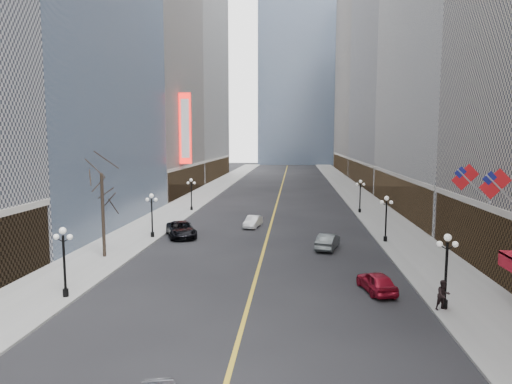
% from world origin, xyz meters
% --- Properties ---
extents(sidewalk_east, '(6.00, 230.00, 0.15)m').
position_xyz_m(sidewalk_east, '(14.00, 70.00, 0.07)').
color(sidewalk_east, gray).
rests_on(sidewalk_east, ground).
extents(sidewalk_west, '(6.00, 230.00, 0.15)m').
position_xyz_m(sidewalk_west, '(-14.00, 70.00, 0.07)').
color(sidewalk_west, gray).
rests_on(sidewalk_west, ground).
extents(lane_line, '(0.25, 200.00, 0.02)m').
position_xyz_m(lane_line, '(0.00, 80.00, 0.01)').
color(lane_line, gold).
rests_on(lane_line, ground).
extents(bldg_east_c, '(26.60, 40.60, 48.80)m').
position_xyz_m(bldg_east_c, '(29.88, 106.00, 24.18)').
color(bldg_east_c, '#969699').
rests_on(bldg_east_c, ground).
extents(bldg_east_d, '(26.60, 46.60, 62.80)m').
position_xyz_m(bldg_east_d, '(29.90, 149.00, 31.17)').
color(bldg_east_d, gray).
rests_on(bldg_east_d, ground).
extents(bldg_west_c, '(26.60, 30.60, 50.80)m').
position_xyz_m(bldg_west_c, '(-29.88, 87.00, 25.19)').
color(bldg_west_c, gray).
rests_on(bldg_west_c, ground).
extents(bldg_west_d, '(26.60, 38.60, 72.80)m').
position_xyz_m(bldg_west_d, '(-29.92, 121.00, 36.17)').
color(bldg_west_d, beige).
rests_on(bldg_west_d, ground).
extents(streetlamp_east_1, '(1.26, 0.44, 4.52)m').
position_xyz_m(streetlamp_east_1, '(11.80, 30.00, 2.90)').
color(streetlamp_east_1, black).
rests_on(streetlamp_east_1, sidewalk_east).
extents(streetlamp_east_2, '(1.26, 0.44, 4.52)m').
position_xyz_m(streetlamp_east_2, '(11.80, 48.00, 2.90)').
color(streetlamp_east_2, black).
rests_on(streetlamp_east_2, sidewalk_east).
extents(streetlamp_east_3, '(1.26, 0.44, 4.52)m').
position_xyz_m(streetlamp_east_3, '(11.80, 66.00, 2.90)').
color(streetlamp_east_3, black).
rests_on(streetlamp_east_3, sidewalk_east).
extents(streetlamp_west_1, '(1.26, 0.44, 4.52)m').
position_xyz_m(streetlamp_west_1, '(-11.80, 30.00, 2.90)').
color(streetlamp_west_1, black).
rests_on(streetlamp_west_1, sidewalk_west).
extents(streetlamp_west_2, '(1.26, 0.44, 4.52)m').
position_xyz_m(streetlamp_west_2, '(-11.80, 48.00, 2.90)').
color(streetlamp_west_2, black).
rests_on(streetlamp_west_2, sidewalk_west).
extents(streetlamp_west_3, '(1.26, 0.44, 4.52)m').
position_xyz_m(streetlamp_west_3, '(-11.80, 66.00, 2.90)').
color(streetlamp_west_3, black).
rests_on(streetlamp_west_3, sidewalk_west).
extents(flag_4, '(2.87, 0.12, 2.87)m').
position_xyz_m(flag_4, '(15.31, 32.00, 7.29)').
color(flag_4, '#B2B2B7').
rests_on(flag_4, ground).
extents(flag_5, '(2.87, 0.12, 2.87)m').
position_xyz_m(flag_5, '(15.31, 37.00, 7.29)').
color(flag_5, '#B2B2B7').
rests_on(flag_5, ground).
extents(theatre_marquee, '(2.00, 0.55, 12.00)m').
position_xyz_m(theatre_marquee, '(-15.88, 80.00, 12.00)').
color(theatre_marquee, red).
rests_on(theatre_marquee, ground).
extents(tree_west_far, '(3.60, 3.60, 7.92)m').
position_xyz_m(tree_west_far, '(-13.50, 40.00, 6.24)').
color(tree_west_far, '#2D231C').
rests_on(tree_west_far, sidewalk_west).
extents(car_nb_mid, '(2.05, 4.19, 1.32)m').
position_xyz_m(car_nb_mid, '(-2.00, 54.85, 0.66)').
color(car_nb_mid, silver).
rests_on(car_nb_mid, ground).
extents(car_nb_far, '(4.64, 6.35, 1.60)m').
position_xyz_m(car_nb_far, '(-9.00, 48.94, 0.80)').
color(car_nb_far, black).
rests_on(car_nb_far, ground).
extents(car_sb_mid, '(2.49, 4.36, 1.40)m').
position_xyz_m(car_sb_mid, '(8.32, 33.02, 0.70)').
color(car_sb_mid, maroon).
rests_on(car_sb_mid, ground).
extents(car_sb_far, '(2.66, 4.70, 1.47)m').
position_xyz_m(car_sb_far, '(5.92, 44.89, 0.73)').
color(car_sb_far, '#4C5354').
rests_on(car_sb_far, ground).
extents(ped_east_walk, '(0.98, 0.74, 1.80)m').
position_xyz_m(ped_east_walk, '(11.60, 29.66, 1.05)').
color(ped_east_walk, black).
rests_on(ped_east_walk, sidewalk_east).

